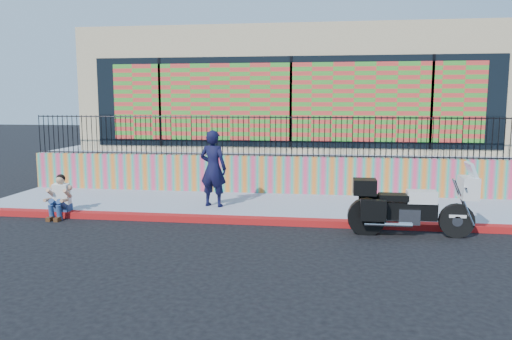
# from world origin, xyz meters

# --- Properties ---
(ground) EXTENTS (90.00, 90.00, 0.00)m
(ground) POSITION_xyz_m (0.00, 0.00, 0.00)
(ground) COLOR black
(ground) RESTS_ON ground
(red_curb) EXTENTS (16.00, 0.30, 0.15)m
(red_curb) POSITION_xyz_m (0.00, 0.00, 0.07)
(red_curb) COLOR #9E1A0B
(red_curb) RESTS_ON ground
(sidewalk) EXTENTS (16.00, 3.00, 0.15)m
(sidewalk) POSITION_xyz_m (0.00, 1.65, 0.07)
(sidewalk) COLOR gray
(sidewalk) RESTS_ON ground
(mural_wall) EXTENTS (16.00, 0.20, 1.10)m
(mural_wall) POSITION_xyz_m (0.00, 3.25, 0.70)
(mural_wall) COLOR #EB3D69
(mural_wall) RESTS_ON sidewalk
(metal_fence) EXTENTS (15.80, 0.04, 1.20)m
(metal_fence) POSITION_xyz_m (0.00, 3.25, 1.85)
(metal_fence) COLOR black
(metal_fence) RESTS_ON mural_wall
(elevated_platform) EXTENTS (16.00, 10.00, 1.25)m
(elevated_platform) POSITION_xyz_m (0.00, 8.35, 0.62)
(elevated_platform) COLOR gray
(elevated_platform) RESTS_ON ground
(storefront_building) EXTENTS (14.00, 8.06, 4.00)m
(storefront_building) POSITION_xyz_m (0.00, 8.13, 3.25)
(storefront_building) COLOR tan
(storefront_building) RESTS_ON elevated_platform
(police_motorcycle) EXTENTS (2.61, 0.86, 1.63)m
(police_motorcycle) POSITION_xyz_m (2.90, -0.58, 0.68)
(police_motorcycle) COLOR black
(police_motorcycle) RESTS_ON ground
(police_officer) EXTENTS (0.82, 0.63, 2.00)m
(police_officer) POSITION_xyz_m (-1.79, 1.13, 1.15)
(police_officer) COLOR black
(police_officer) RESTS_ON sidewalk
(seated_man) EXTENTS (0.54, 0.71, 1.06)m
(seated_man) POSITION_xyz_m (-5.39, -0.16, 0.45)
(seated_man) COLOR navy
(seated_man) RESTS_ON ground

